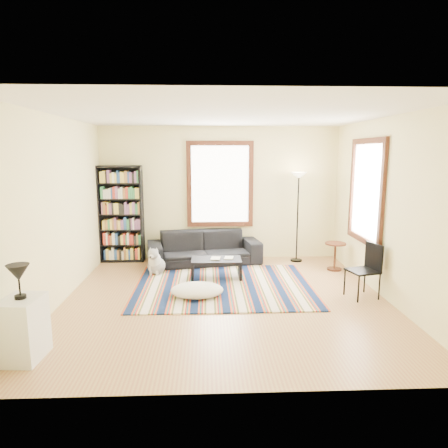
{
  "coord_description": "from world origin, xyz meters",
  "views": [
    {
      "loc": [
        -0.28,
        -5.94,
        2.25
      ],
      "look_at": [
        0.0,
        0.5,
        1.1
      ],
      "focal_mm": 32.0,
      "sensor_mm": 36.0,
      "label": 1
    }
  ],
  "objects_px": {
    "folding_chair": "(362,271)",
    "white_cabinet": "(23,329)",
    "sofa": "(204,248)",
    "side_table": "(335,256)",
    "dog": "(156,260)",
    "floor_lamp": "(298,218)",
    "bookshelf": "(121,214)",
    "floor_cushion": "(197,290)",
    "coffee_table": "(216,269)"
  },
  "relations": [
    {
      "from": "folding_chair",
      "to": "white_cabinet",
      "type": "distance_m",
      "value": 4.77
    },
    {
      "from": "sofa",
      "to": "folding_chair",
      "type": "xyz_separation_m",
      "value": [
        2.49,
        -2.08,
        0.1
      ]
    },
    {
      "from": "side_table",
      "to": "dog",
      "type": "xyz_separation_m",
      "value": [
        -3.44,
        -0.11,
        -0.01
      ]
    },
    {
      "from": "white_cabinet",
      "to": "dog",
      "type": "bearing_deg",
      "value": 75.05
    },
    {
      "from": "floor_lamp",
      "to": "folding_chair",
      "type": "bearing_deg",
      "value": -75.79
    },
    {
      "from": "bookshelf",
      "to": "floor_cushion",
      "type": "height_order",
      "value": "bookshelf"
    },
    {
      "from": "floor_cushion",
      "to": "white_cabinet",
      "type": "height_order",
      "value": "white_cabinet"
    },
    {
      "from": "white_cabinet",
      "to": "sofa",
      "type": "bearing_deg",
      "value": 66.61
    },
    {
      "from": "floor_cushion",
      "to": "white_cabinet",
      "type": "xyz_separation_m",
      "value": [
        -1.86,
        -1.87,
        0.25
      ]
    },
    {
      "from": "floor_cushion",
      "to": "side_table",
      "type": "bearing_deg",
      "value": 27.23
    },
    {
      "from": "coffee_table",
      "to": "dog",
      "type": "distance_m",
      "value": 1.17
    },
    {
      "from": "side_table",
      "to": "floor_cushion",
      "type": "bearing_deg",
      "value": -152.77
    },
    {
      "from": "side_table",
      "to": "sofa",
      "type": "bearing_deg",
      "value": 167.26
    },
    {
      "from": "sofa",
      "to": "floor_cushion",
      "type": "bearing_deg",
      "value": -102.91
    },
    {
      "from": "folding_chair",
      "to": "dog",
      "type": "distance_m",
      "value": 3.67
    },
    {
      "from": "side_table",
      "to": "dog",
      "type": "bearing_deg",
      "value": -178.19
    },
    {
      "from": "bookshelf",
      "to": "floor_cushion",
      "type": "relative_size",
      "value": 2.39
    },
    {
      "from": "sofa",
      "to": "floor_lamp",
      "type": "distance_m",
      "value": 2.03
    },
    {
      "from": "coffee_table",
      "to": "white_cabinet",
      "type": "xyz_separation_m",
      "value": [
        -2.18,
        -2.8,
        0.17
      ]
    },
    {
      "from": "floor_lamp",
      "to": "dog",
      "type": "relative_size",
      "value": 3.57
    },
    {
      "from": "sofa",
      "to": "side_table",
      "type": "height_order",
      "value": "sofa"
    },
    {
      "from": "white_cabinet",
      "to": "dog",
      "type": "relative_size",
      "value": 1.35
    },
    {
      "from": "sofa",
      "to": "folding_chair",
      "type": "bearing_deg",
      "value": -49.7
    },
    {
      "from": "sofa",
      "to": "bookshelf",
      "type": "relative_size",
      "value": 1.13
    },
    {
      "from": "sofa",
      "to": "white_cabinet",
      "type": "relative_size",
      "value": 3.24
    },
    {
      "from": "sofa",
      "to": "white_cabinet",
      "type": "xyz_separation_m",
      "value": [
        -1.96,
        -3.8,
        0.02
      ]
    },
    {
      "from": "floor_lamp",
      "to": "side_table",
      "type": "bearing_deg",
      "value": -48.31
    },
    {
      "from": "side_table",
      "to": "folding_chair",
      "type": "xyz_separation_m",
      "value": [
        -0.05,
        -1.5,
        0.16
      ]
    },
    {
      "from": "sofa",
      "to": "floor_lamp",
      "type": "xyz_separation_m",
      "value": [
        1.94,
        0.1,
        0.6
      ]
    },
    {
      "from": "side_table",
      "to": "dog",
      "type": "relative_size",
      "value": 1.04
    },
    {
      "from": "bookshelf",
      "to": "folding_chair",
      "type": "bearing_deg",
      "value": -29.11
    },
    {
      "from": "folding_chair",
      "to": "floor_cushion",
      "type": "bearing_deg",
      "value": 161.59
    },
    {
      "from": "sofa",
      "to": "floor_cushion",
      "type": "height_order",
      "value": "sofa"
    },
    {
      "from": "bookshelf",
      "to": "folding_chair",
      "type": "xyz_separation_m",
      "value": [
        4.21,
        -2.35,
        -0.57
      ]
    },
    {
      "from": "coffee_table",
      "to": "white_cabinet",
      "type": "height_order",
      "value": "white_cabinet"
    },
    {
      "from": "bookshelf",
      "to": "white_cabinet",
      "type": "bearing_deg",
      "value": -93.35
    },
    {
      "from": "floor_cushion",
      "to": "side_table",
      "type": "distance_m",
      "value": 2.98
    },
    {
      "from": "floor_lamp",
      "to": "floor_cushion",
      "type": "bearing_deg",
      "value": -135.11
    },
    {
      "from": "bookshelf",
      "to": "dog",
      "type": "relative_size",
      "value": 3.84
    },
    {
      "from": "floor_lamp",
      "to": "folding_chair",
      "type": "height_order",
      "value": "floor_lamp"
    },
    {
      "from": "coffee_table",
      "to": "floor_cushion",
      "type": "relative_size",
      "value": 1.07
    },
    {
      "from": "folding_chair",
      "to": "dog",
      "type": "bearing_deg",
      "value": 142.36
    },
    {
      "from": "bookshelf",
      "to": "coffee_table",
      "type": "relative_size",
      "value": 2.22
    },
    {
      "from": "floor_lamp",
      "to": "white_cabinet",
      "type": "height_order",
      "value": "floor_lamp"
    },
    {
      "from": "folding_chair",
      "to": "side_table",
      "type": "bearing_deg",
      "value": 72.78
    },
    {
      "from": "floor_lamp",
      "to": "dog",
      "type": "xyz_separation_m",
      "value": [
        -2.84,
        -0.78,
        -0.67
      ]
    },
    {
      "from": "bookshelf",
      "to": "coffee_table",
      "type": "height_order",
      "value": "bookshelf"
    },
    {
      "from": "sofa",
      "to": "coffee_table",
      "type": "distance_m",
      "value": 1.04
    },
    {
      "from": "sofa",
      "to": "folding_chair",
      "type": "distance_m",
      "value": 3.25
    },
    {
      "from": "bookshelf",
      "to": "side_table",
      "type": "xyz_separation_m",
      "value": [
        4.26,
        -0.84,
        -0.73
      ]
    }
  ]
}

